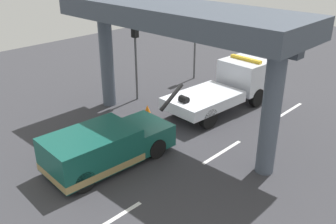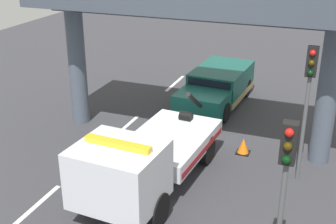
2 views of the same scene
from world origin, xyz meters
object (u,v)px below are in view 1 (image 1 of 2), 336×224
(traffic_light_far, at_px, (195,33))
(traffic_cone_orange, at_px, (147,111))
(towed_van_green, at_px, (104,148))
(traffic_light_near, at_px, (136,43))
(tow_truck_white, at_px, (228,86))

(traffic_light_far, xyz_separation_m, traffic_cone_orange, (-6.16, -2.05, -2.73))
(towed_van_green, relative_size, traffic_light_near, 1.20)
(towed_van_green, height_order, traffic_light_near, traffic_light_near)
(traffic_light_near, bearing_deg, traffic_light_far, -0.00)
(traffic_light_near, bearing_deg, traffic_cone_orange, -119.44)
(towed_van_green, distance_m, traffic_light_near, 7.40)
(traffic_light_near, height_order, traffic_cone_orange, traffic_light_near)
(tow_truck_white, relative_size, towed_van_green, 1.38)
(traffic_light_far, relative_size, traffic_cone_orange, 7.11)
(tow_truck_white, bearing_deg, traffic_light_near, 121.44)
(traffic_light_near, relative_size, traffic_cone_orange, 7.67)
(tow_truck_white, distance_m, towed_van_green, 8.19)
(tow_truck_white, bearing_deg, traffic_cone_orange, 149.21)
(tow_truck_white, relative_size, traffic_cone_orange, 12.66)
(towed_van_green, xyz_separation_m, traffic_light_far, (10.55, 4.25, 2.22))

